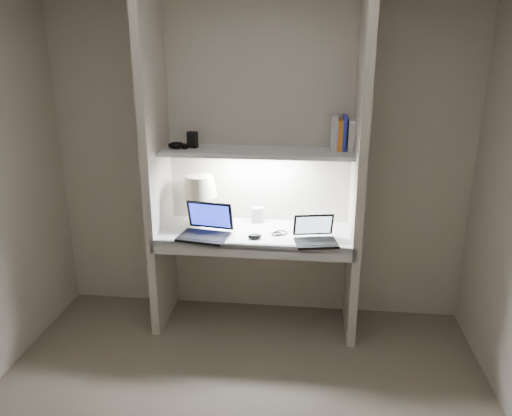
# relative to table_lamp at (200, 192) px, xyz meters

# --- Properties ---
(back_wall) EXTENTS (3.20, 0.01, 2.50)m
(back_wall) POSITION_rel_table_lamp_xyz_m (0.43, 0.18, 0.22)
(back_wall) COLOR #BFB5A3
(back_wall) RESTS_ON floor
(alcove_panel_left) EXTENTS (0.06, 0.55, 2.50)m
(alcove_panel_left) POSITION_rel_table_lamp_xyz_m (-0.30, -0.09, 0.22)
(alcove_panel_left) COLOR #BFB5A3
(alcove_panel_left) RESTS_ON floor
(alcove_panel_right) EXTENTS (0.06, 0.55, 2.50)m
(alcove_panel_right) POSITION_rel_table_lamp_xyz_m (1.16, -0.09, 0.22)
(alcove_panel_right) COLOR #BFB5A3
(alcove_panel_right) RESTS_ON floor
(desk) EXTENTS (1.40, 0.55, 0.04)m
(desk) POSITION_rel_table_lamp_xyz_m (0.43, -0.09, -0.28)
(desk) COLOR white
(desk) RESTS_ON alcove_panel_left
(desk_apron) EXTENTS (1.46, 0.03, 0.10)m
(desk_apron) POSITION_rel_table_lamp_xyz_m (0.43, -0.35, -0.31)
(desk_apron) COLOR silver
(desk_apron) RESTS_ON desk
(shelf) EXTENTS (1.40, 0.36, 0.03)m
(shelf) POSITION_rel_table_lamp_xyz_m (0.43, 0.00, 0.32)
(shelf) COLOR silver
(shelf) RESTS_ON back_wall
(strip_light) EXTENTS (0.60, 0.04, 0.02)m
(strip_light) POSITION_rel_table_lamp_xyz_m (0.43, 0.00, 0.29)
(strip_light) COLOR white
(strip_light) RESTS_ON shelf
(table_lamp) EXTENTS (0.27, 0.27, 0.39)m
(table_lamp) POSITION_rel_table_lamp_xyz_m (0.00, 0.00, 0.00)
(table_lamp) COLOR white
(table_lamp) RESTS_ON desk
(laptop_main) EXTENTS (0.39, 0.35, 0.23)m
(laptop_main) POSITION_rel_table_lamp_xyz_m (0.09, -0.22, -0.21)
(laptop_main) COLOR black
(laptop_main) RESTS_ON desk
(laptop_netbook) EXTENTS (0.33, 0.30, 0.18)m
(laptop_netbook) POSITION_rel_table_lamp_xyz_m (0.88, -0.26, -0.22)
(laptop_netbook) COLOR black
(laptop_netbook) RESTS_ON desk
(speaker) EXTENTS (0.11, 0.09, 0.12)m
(speaker) POSITION_rel_table_lamp_xyz_m (0.43, 0.10, -0.20)
(speaker) COLOR silver
(speaker) RESTS_ON desk
(mouse) EXTENTS (0.11, 0.09, 0.04)m
(mouse) POSITION_rel_table_lamp_xyz_m (0.45, -0.24, -0.25)
(mouse) COLOR black
(mouse) RESTS_ON desk
(cable_coil) EXTENTS (0.11, 0.11, 0.01)m
(cable_coil) POSITION_rel_table_lamp_xyz_m (0.63, -0.12, -0.26)
(cable_coil) COLOR black
(cable_coil) RESTS_ON desk
(sticky_note) EXTENTS (0.11, 0.11, 0.00)m
(sticky_note) POSITION_rel_table_lamp_xyz_m (-0.06, -0.18, -0.26)
(sticky_note) COLOR yellow
(sticky_note) RESTS_ON desk
(book_row) EXTENTS (0.24, 0.17, 0.25)m
(book_row) POSITION_rel_table_lamp_xyz_m (1.08, 0.09, 0.45)
(book_row) COLOR silver
(book_row) RESTS_ON shelf
(shelf_box) EXTENTS (0.08, 0.06, 0.12)m
(shelf_box) POSITION_rel_table_lamp_xyz_m (-0.05, 0.04, 0.39)
(shelf_box) COLOR black
(shelf_box) RESTS_ON shelf
(shelf_gadget) EXTENTS (0.14, 0.12, 0.05)m
(shelf_gadget) POSITION_rel_table_lamp_xyz_m (-0.16, -0.01, 0.36)
(shelf_gadget) COLOR black
(shelf_gadget) RESTS_ON shelf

